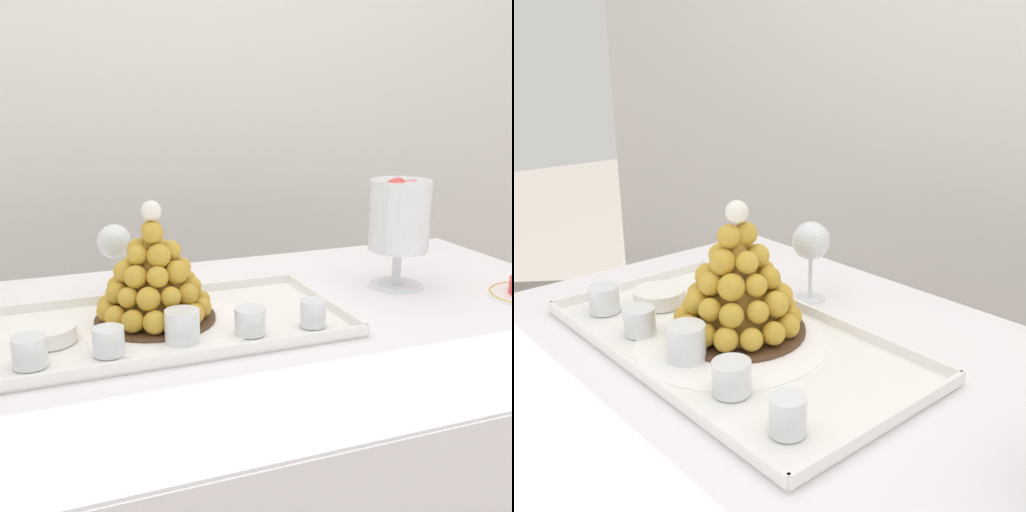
% 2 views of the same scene
% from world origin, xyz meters
% --- Properties ---
extents(buffet_table, '(1.39, 0.92, 0.76)m').
position_xyz_m(buffet_table, '(0.00, 0.00, 0.68)').
color(buffet_table, brown).
rests_on(buffet_table, ground_plane).
extents(serving_tray, '(0.65, 0.35, 0.02)m').
position_xyz_m(serving_tray, '(-0.23, 0.02, 0.77)').
color(serving_tray, white).
rests_on(serving_tray, buffet_table).
extents(croquembouche, '(0.23, 0.23, 0.23)m').
position_xyz_m(croquembouche, '(-0.25, 0.05, 0.85)').
color(croquembouche, '#4C331E').
rests_on(croquembouche, serving_tray).
extents(dessert_cup_left, '(0.05, 0.05, 0.05)m').
position_xyz_m(dessert_cup_left, '(-0.47, -0.08, 0.79)').
color(dessert_cup_left, silver).
rests_on(dessert_cup_left, serving_tray).
extents(dessert_cup_mid_left, '(0.05, 0.05, 0.05)m').
position_xyz_m(dessert_cup_mid_left, '(-0.35, -0.07, 0.79)').
color(dessert_cup_mid_left, silver).
rests_on(dessert_cup_mid_left, serving_tray).
extents(dessert_cup_centre, '(0.06, 0.06, 0.06)m').
position_xyz_m(dessert_cup_centre, '(-0.22, -0.07, 0.80)').
color(dessert_cup_centre, silver).
rests_on(dessert_cup_centre, serving_tray).
extents(dessert_cup_mid_right, '(0.06, 0.06, 0.05)m').
position_xyz_m(dessert_cup_mid_right, '(-0.10, -0.07, 0.79)').
color(dessert_cup_mid_right, silver).
rests_on(dessert_cup_mid_right, serving_tray).
extents(dessert_cup_right, '(0.05, 0.05, 0.05)m').
position_xyz_m(dessert_cup_right, '(0.02, -0.08, 0.79)').
color(dessert_cup_right, silver).
rests_on(dessert_cup_right, serving_tray).
extents(creme_brulee_ramekin, '(0.10, 0.10, 0.03)m').
position_xyz_m(creme_brulee_ramekin, '(-0.44, 0.02, 0.79)').
color(creme_brulee_ramekin, white).
rests_on(creme_brulee_ramekin, serving_tray).
extents(wine_glass, '(0.07, 0.07, 0.15)m').
position_xyz_m(wine_glass, '(-0.28, 0.26, 0.88)').
color(wine_glass, silver).
rests_on(wine_glass, buffet_table).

